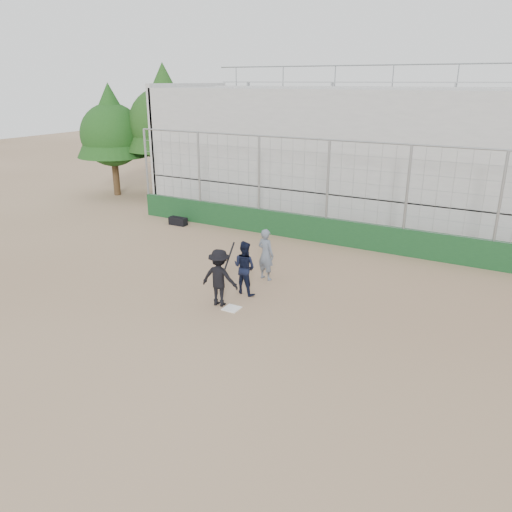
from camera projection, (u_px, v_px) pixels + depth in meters
The scene contains 10 objects.
ground at pixel (232, 309), 14.05m from camera, with size 90.00×90.00×0.00m, color brown.
home_plate at pixel (232, 308), 14.05m from camera, with size 0.44×0.44×0.02m, color white.
backstop at pixel (326, 219), 19.49m from camera, with size 18.10×0.25×4.04m.
bleachers at pixel (368, 153), 22.91m from camera, with size 20.25×6.70×6.98m.
tree_left at pixel (165, 114), 26.72m from camera, with size 4.48×4.48×7.00m.
tree_right at pixel (111, 126), 26.85m from camera, with size 3.84×3.84×6.00m.
batter_at_plate at pixel (219, 278), 14.05m from camera, with size 1.15×0.81×1.83m.
catcher_crouched at pixel (244, 276), 14.89m from camera, with size 0.92×0.78×1.13m.
umpire at pixel (266, 257), 15.92m from camera, with size 0.61×0.40×1.52m, color #525B68.
equipment_bag at pixel (178, 221), 22.16m from camera, with size 0.82×0.36×0.39m.
Camera 1 is at (6.84, -10.79, 6.08)m, focal length 35.00 mm.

